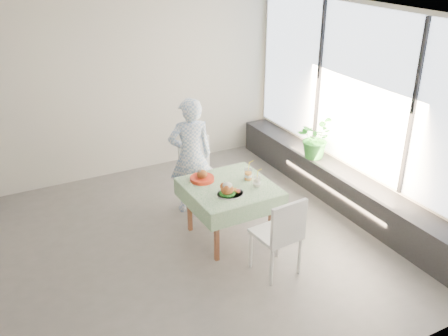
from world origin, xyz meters
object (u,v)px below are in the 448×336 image
juice_cup_orange (248,175)px  diner (191,156)px  main_dish (229,191)px  chair_far (200,187)px  potted_plant (315,138)px  chair_near (276,249)px  cafe_table (229,205)px

juice_cup_orange → diner: bearing=115.8°
juice_cup_orange → main_dish: bearing=-149.0°
chair_far → main_dish: chair_far is taller
juice_cup_orange → potted_plant: (1.51, 0.63, 0.00)m
chair_far → chair_near: size_ratio=1.00×
cafe_table → chair_far: bearing=89.3°
cafe_table → chair_far: size_ratio=1.07×
chair_near → potted_plant: bearing=43.0°
chair_far → main_dish: 1.22m
main_dish → potted_plant: (1.92, 0.88, 0.01)m
cafe_table → juice_cup_orange: bearing=5.9°
cafe_table → potted_plant: 1.94m
chair_near → juice_cup_orange: size_ratio=3.35×
juice_cup_orange → potted_plant: bearing=22.7°
cafe_table → main_dish: bearing=-120.5°
chair_near → juice_cup_orange: bearing=80.5°
cafe_table → juice_cup_orange: juice_cup_orange is taller
chair_near → cafe_table: bearing=98.3°
chair_near → main_dish: chair_near is taller
chair_far → juice_cup_orange: juice_cup_orange is taller
chair_near → main_dish: bearing=111.0°
chair_near → main_dish: 0.87m
juice_cup_orange → potted_plant: size_ratio=0.47×
chair_far → chair_near: (0.12, -1.78, -0.00)m
chair_near → diner: 1.86m
cafe_table → juice_cup_orange: size_ratio=3.59×
potted_plant → diner: bearing=173.6°
chair_near → diner: diner is taller
chair_near → main_dish: (-0.26, 0.67, 0.50)m
cafe_table → potted_plant: bearing=20.3°
juice_cup_orange → potted_plant: potted_plant is taller
chair_near → potted_plant: size_ratio=1.58×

